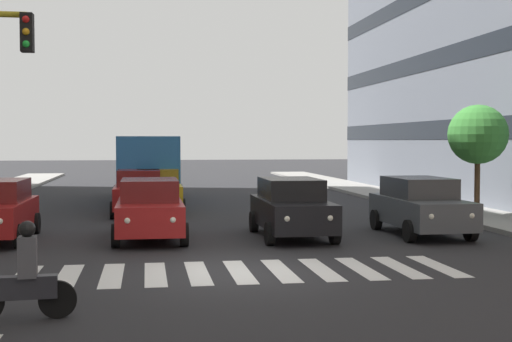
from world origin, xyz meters
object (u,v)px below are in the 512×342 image
at_px(car_0, 420,205).
at_px(street_tree_1, 478,135).
at_px(car_row2_0, 157,189).
at_px(motorcycle_with_rider, 23,279).
at_px(car_2, 150,209).
at_px(car_1, 291,207).
at_px(bus_behind_traffic, 148,161).
at_px(car_row2_1, 139,191).

distance_m(car_0, street_tree_1, 5.77).
relative_size(car_row2_0, motorcycle_with_rider, 2.61).
height_order(car_2, motorcycle_with_rider, car_2).
xyz_separation_m(car_row2_0, street_tree_1, (-11.37, 4.40, 2.15)).
height_order(car_1, motorcycle_with_rider, car_1).
relative_size(car_1, street_tree_1, 1.12).
xyz_separation_m(car_row2_0, motorcycle_with_rider, (2.36, 16.96, -0.24)).
distance_m(car_2, motorcycle_with_rider, 9.17).
height_order(car_1, car_2, same).
height_order(car_0, motorcycle_with_rider, car_0).
relative_size(car_0, bus_behind_traffic, 0.42).
bearing_deg(motorcycle_with_rider, car_0, -139.05).
distance_m(car_0, bus_behind_traffic, 15.45).
bearing_deg(bus_behind_traffic, car_1, 107.29).
distance_m(car_0, motorcycle_with_rider, 13.28).
relative_size(car_2, car_row2_0, 1.00).
xyz_separation_m(bus_behind_traffic, street_tree_1, (-11.72, 9.31, 1.18)).
relative_size(car_row2_1, motorcycle_with_rider, 2.61).
bearing_deg(car_row2_1, car_0, 139.02).
relative_size(car_0, car_row2_1, 1.00).
bearing_deg(car_row2_0, street_tree_1, 158.87).
distance_m(car_2, street_tree_1, 12.45).
height_order(motorcycle_with_rider, street_tree_1, street_tree_1).
relative_size(car_row2_0, street_tree_1, 1.12).
xyz_separation_m(car_2, car_row2_0, (-0.35, -8.02, 0.00)).
relative_size(car_2, street_tree_1, 1.12).
distance_m(car_row2_0, bus_behind_traffic, 5.03).
distance_m(car_1, bus_behind_traffic, 13.79).
bearing_deg(street_tree_1, car_0, 46.19).
bearing_deg(bus_behind_traffic, motorcycle_with_rider, 84.73).
relative_size(car_row2_1, bus_behind_traffic, 0.42).
bearing_deg(car_1, bus_behind_traffic, -72.71).
height_order(car_0, car_row2_1, same).
bearing_deg(motorcycle_with_rider, car_1, -124.92).
relative_size(car_2, bus_behind_traffic, 0.42).
height_order(car_1, car_row2_0, same).
height_order(car_2, street_tree_1, street_tree_1).
xyz_separation_m(car_1, bus_behind_traffic, (4.09, -13.13, 0.97)).
distance_m(car_1, street_tree_1, 8.80).
xyz_separation_m(motorcycle_with_rider, street_tree_1, (-13.73, -12.57, 2.39)).
bearing_deg(car_1, car_row2_1, -58.35).
height_order(car_row2_0, bus_behind_traffic, bus_behind_traffic).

